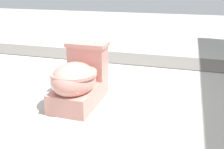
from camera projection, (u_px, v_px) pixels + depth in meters
The scene contains 3 objects.
ground_plane at pixel (66, 94), 2.53m from camera, with size 14.00×14.00×0.00m, color #A8A59E.
gravel_strip at pixel (142, 60), 3.61m from camera, with size 0.56×8.00×0.01m, color #605B56.
toilet at pixel (79, 80), 2.27m from camera, with size 0.64×0.40×0.52m.
Camera 1 is at (2.10, 1.08, 1.03)m, focal length 42.00 mm.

